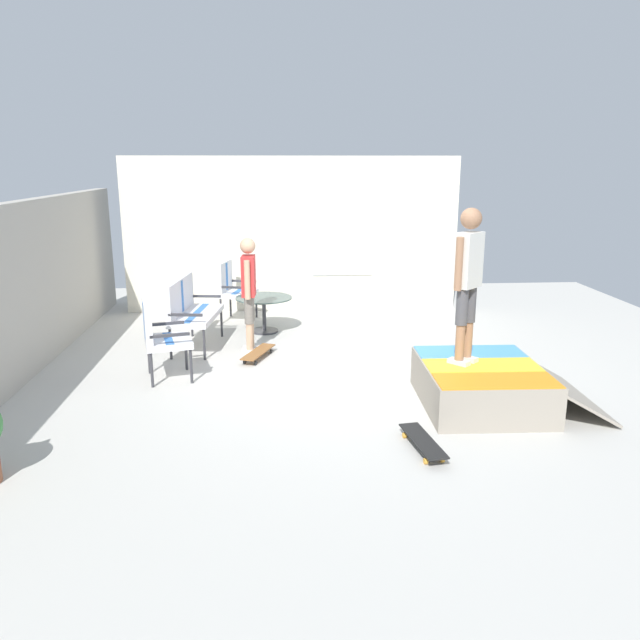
{
  "coord_description": "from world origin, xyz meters",
  "views": [
    {
      "loc": [
        -7.44,
        0.79,
        2.65
      ],
      "look_at": [
        0.19,
        0.25,
        0.7
      ],
      "focal_mm": 34.81,
      "sensor_mm": 36.0,
      "label": 1
    }
  ],
  "objects": [
    {
      "name": "ground_plane",
      "position": [
        0.0,
        0.0,
        -0.05
      ],
      "size": [
        12.0,
        12.0,
        0.1
      ],
      "primitive_type": "cube",
      "color": "beige"
    },
    {
      "name": "back_wall_cinderblock",
      "position": [
        0.0,
        4.0,
        1.09
      ],
      "size": [
        9.0,
        0.2,
        2.18
      ],
      "color": "#ADA89E",
      "rests_on": "ground_plane"
    },
    {
      "name": "house_facade",
      "position": [
        3.8,
        0.49,
        1.38
      ],
      "size": [
        0.23,
        6.0,
        2.76
      ],
      "color": "silver",
      "rests_on": "ground_plane"
    },
    {
      "name": "skate_ramp",
      "position": [
        -1.05,
        -1.49,
        0.24
      ],
      "size": [
        1.56,
        1.95,
        0.47
      ],
      "color": "gray",
      "rests_on": "ground_plane"
    },
    {
      "name": "patio_bench",
      "position": [
        1.44,
        2.08,
        0.62
      ],
      "size": [
        1.31,
        0.7,
        1.02
      ],
      "color": "#38383D",
      "rests_on": "ground_plane"
    },
    {
      "name": "patio_chair_near_house",
      "position": [
        3.01,
        1.56,
        0.61
      ],
      "size": [
        0.73,
        0.68,
        1.02
      ],
      "color": "#38383D",
      "rests_on": "ground_plane"
    },
    {
      "name": "patio_chair_by_wall",
      "position": [
        0.06,
        2.27,
        0.61
      ],
      "size": [
        0.74,
        0.69,
        1.02
      ],
      "color": "#38383D",
      "rests_on": "ground_plane"
    },
    {
      "name": "patio_table",
      "position": [
        2.22,
        1.01,
        0.4
      ],
      "size": [
        0.9,
        0.9,
        0.57
      ],
      "color": "#38383D",
      "rests_on": "ground_plane"
    },
    {
      "name": "person_watching",
      "position": [
        1.19,
        1.19,
        0.94
      ],
      "size": [
        0.48,
        0.25,
        1.63
      ],
      "color": "silver",
      "rests_on": "ground_plane"
    },
    {
      "name": "person_skater",
      "position": [
        -0.95,
        -1.27,
        1.48
      ],
      "size": [
        0.37,
        0.37,
        1.71
      ],
      "color": "silver",
      "rests_on": "skate_ramp"
    },
    {
      "name": "skateboard_by_bench",
      "position": [
        0.83,
        1.07,
        0.08
      ],
      "size": [
        0.82,
        0.48,
        0.1
      ],
      "color": "brown",
      "rests_on": "ground_plane"
    },
    {
      "name": "skateboard_spare",
      "position": [
        -2.12,
        -0.56,
        0.08
      ],
      "size": [
        0.82,
        0.31,
        0.1
      ],
      "color": "black",
      "rests_on": "ground_plane"
    }
  ]
}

